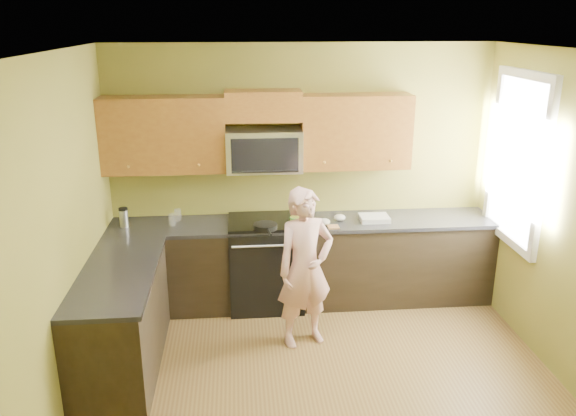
{
  "coord_description": "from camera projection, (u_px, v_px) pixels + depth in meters",
  "views": [
    {
      "loc": [
        -0.67,
        -3.86,
        2.92
      ],
      "look_at": [
        -0.2,
        1.3,
        1.2
      ],
      "focal_mm": 35.67,
      "sensor_mm": 36.0,
      "label": 1
    }
  ],
  "objects": [
    {
      "name": "floor",
      "position": [
        327.0,
        398.0,
        4.63
      ],
      "size": [
        4.0,
        4.0,
        0.0
      ],
      "primitive_type": "plane",
      "color": "brown",
      "rests_on": "ground"
    },
    {
      "name": "wall_left",
      "position": [
        51.0,
        253.0,
        4.03
      ],
      "size": [
        0.0,
        4.0,
        4.0
      ],
      "primitive_type": "plane",
      "rotation": [
        1.57,
        0.0,
        1.57
      ],
      "color": "olive",
      "rests_on": "ground"
    },
    {
      "name": "upper_cab_right",
      "position": [
        354.0,
        167.0,
        5.95
      ],
      "size": [
        1.12,
        0.33,
        0.75
      ],
      "primitive_type": null,
      "color": "brown",
      "rests_on": "wall_back"
    },
    {
      "name": "glass_b",
      "position": [
        178.0,
        215.0,
        5.95
      ],
      "size": [
        0.08,
        0.08,
        0.12
      ],
      "primitive_type": "cylinder",
      "rotation": [
        0.0,
        0.0,
        0.16
      ],
      "color": "silver",
      "rests_on": "countertop_back"
    },
    {
      "name": "window",
      "position": [
        518.0,
        160.0,
        5.41
      ],
      "size": [
        0.06,
        1.06,
        1.66
      ],
      "primitive_type": null,
      "color": "white",
      "rests_on": "wall_right"
    },
    {
      "name": "napkin_b",
      "position": [
        340.0,
        218.0,
        5.95
      ],
      "size": [
        0.12,
        0.13,
        0.07
      ],
      "primitive_type": "ellipsoid",
      "rotation": [
        0.0,
        0.0,
        0.01
      ],
      "color": "silver",
      "rests_on": "countertop_back"
    },
    {
      "name": "upper_cab_left",
      "position": [
        166.0,
        171.0,
        5.79
      ],
      "size": [
        1.22,
        0.33,
        0.75
      ],
      "primitive_type": null,
      "color": "brown",
      "rests_on": "wall_back"
    },
    {
      "name": "microwave",
      "position": [
        264.0,
        170.0,
        5.84
      ],
      "size": [
        0.76,
        0.4,
        0.42
      ],
      "primitive_type": null,
      "color": "silver",
      "rests_on": "wall_back"
    },
    {
      "name": "wall_back",
      "position": [
        301.0,
        174.0,
        6.09
      ],
      "size": [
        4.0,
        0.0,
        4.0
      ],
      "primitive_type": "plane",
      "rotation": [
        1.57,
        0.0,
        0.0
      ],
      "color": "olive",
      "rests_on": "ground"
    },
    {
      "name": "frying_pan",
      "position": [
        265.0,
        229.0,
        5.63
      ],
      "size": [
        0.3,
        0.44,
        0.05
      ],
      "primitive_type": null,
      "rotation": [
        0.0,
        0.0,
        0.16
      ],
      "color": "black",
      "rests_on": "stove"
    },
    {
      "name": "woman",
      "position": [
        305.0,
        268.0,
        5.21
      ],
      "size": [
        0.64,
        0.53,
        1.51
      ],
      "primitive_type": "imported",
      "rotation": [
        0.0,
        0.0,
        0.34
      ],
      "color": "#DB776D",
      "rests_on": "floor"
    },
    {
      "name": "dish_towel",
      "position": [
        374.0,
        218.0,
        5.95
      ],
      "size": [
        0.3,
        0.24,
        0.05
      ],
      "primitive_type": "cube",
      "rotation": [
        0.0,
        0.0,
        -0.01
      ],
      "color": "silver",
      "rests_on": "countertop_back"
    },
    {
      "name": "travel_mug",
      "position": [
        125.0,
        226.0,
        5.79
      ],
      "size": [
        0.11,
        0.11,
        0.2
      ],
      "primitive_type": null,
      "rotation": [
        0.0,
        0.0,
        0.18
      ],
      "color": "silver",
      "rests_on": "countertop_back"
    },
    {
      "name": "cabinet_back_run",
      "position": [
        303.0,
        263.0,
        6.09
      ],
      "size": [
        4.0,
        0.6,
        0.88
      ],
      "primitive_type": "cube",
      "color": "black",
      "rests_on": "floor"
    },
    {
      "name": "countertop_left",
      "position": [
        118.0,
        273.0,
        4.77
      ],
      "size": [
        0.62,
        1.6,
        0.04
      ],
      "primitive_type": "cube",
      "color": "black",
      "rests_on": "cabinet_left_run"
    },
    {
      "name": "stove",
      "position": [
        266.0,
        263.0,
        6.03
      ],
      "size": [
        0.76,
        0.65,
        0.95
      ],
      "primitive_type": null,
      "color": "black",
      "rests_on": "floor"
    },
    {
      "name": "cabinet_left_run",
      "position": [
        122.0,
        322.0,
        4.91
      ],
      "size": [
        0.6,
        1.6,
        0.88
      ],
      "primitive_type": "cube",
      "color": "black",
      "rests_on": "floor"
    },
    {
      "name": "countertop_back",
      "position": [
        304.0,
        223.0,
        5.94
      ],
      "size": [
        4.0,
        0.62,
        0.04
      ],
      "primitive_type": "cube",
      "color": "black",
      "rests_on": "cabinet_back_run"
    },
    {
      "name": "napkin_a",
      "position": [
        325.0,
        222.0,
        5.83
      ],
      "size": [
        0.12,
        0.13,
        0.06
      ],
      "primitive_type": "ellipsoid",
      "rotation": [
        0.0,
        0.0,
        0.05
      ],
      "color": "silver",
      "rests_on": "countertop_back"
    },
    {
      "name": "ceiling",
      "position": [
        336.0,
        53.0,
        3.78
      ],
      "size": [
        4.0,
        4.0,
        0.0
      ],
      "primitive_type": "plane",
      "rotation": [
        3.14,
        0.0,
        0.0
      ],
      "color": "white",
      "rests_on": "ground"
    },
    {
      "name": "butter_tub",
      "position": [
        295.0,
        223.0,
        5.89
      ],
      "size": [
        0.14,
        0.14,
        0.08
      ],
      "primitive_type": null,
      "rotation": [
        0.0,
        0.0,
        -0.31
      ],
      "color": "#DFE73D",
      "rests_on": "countertop_back"
    },
    {
      "name": "glass_c",
      "position": [
        172.0,
        220.0,
        5.8
      ],
      "size": [
        0.09,
        0.09,
        0.12
      ],
      "primitive_type": "cylinder",
      "rotation": [
        0.0,
        0.0,
        -0.38
      ],
      "color": "silver",
      "rests_on": "countertop_back"
    },
    {
      "name": "upper_cab_over_mw",
      "position": [
        263.0,
        106.0,
        5.67
      ],
      "size": [
        0.76,
        0.33,
        0.3
      ],
      "primitive_type": "cube",
      "color": "brown",
      "rests_on": "wall_back"
    },
    {
      "name": "toast_slice",
      "position": [
        333.0,
        227.0,
        5.75
      ],
      "size": [
        0.12,
        0.12,
        0.01
      ],
      "primitive_type": "cube",
      "rotation": [
        0.0,
        0.0,
        0.05
      ],
      "color": "#B27F47",
      "rests_on": "countertop_back"
    }
  ]
}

